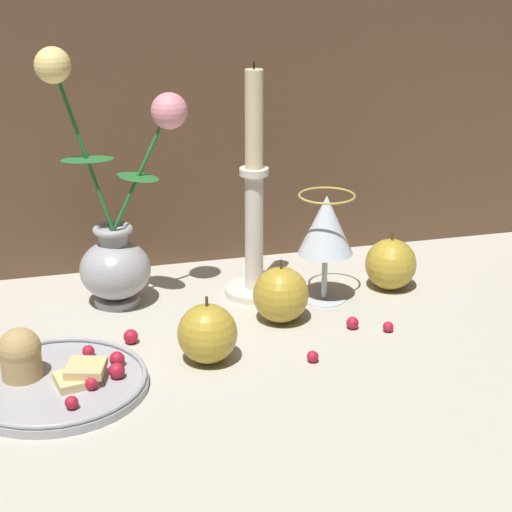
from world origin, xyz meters
The scene contains 13 objects.
ground_plane centered at (0.00, 0.00, 0.00)m, with size 2.40×2.40×0.00m, color #B7B2A3.
vase centered at (-0.13, 0.13, 0.10)m, with size 0.19×0.10×0.36m.
plate_with_pastries centered at (-0.23, -0.09, 0.01)m, with size 0.21×0.21×0.07m.
wine_glass centered at (0.15, 0.07, 0.11)m, with size 0.08×0.08×0.16m.
candlestick centered at (0.06, 0.11, 0.12)m, with size 0.08×0.08×0.33m.
apple_beside_vase centered at (0.26, 0.08, 0.04)m, with size 0.07×0.07×0.09m.
apple_near_glass centered at (-0.05, -0.07, 0.04)m, with size 0.07×0.07×0.09m.
apple_at_table_edge centered at (0.07, 0.02, 0.04)m, with size 0.08×0.08×0.09m.
berry_near_plate centered at (-0.01, 0.03, 0.01)m, with size 0.02×0.02×0.02m, color #AD192D.
berry_front_center centered at (-0.13, 0.00, 0.01)m, with size 0.02×0.02×0.02m, color #AD192D.
berry_by_glass_stem centered at (0.20, -0.05, 0.01)m, with size 0.01×0.01×0.01m, color #AD192D.
berry_under_candlestick centered at (0.16, -0.03, 0.01)m, with size 0.02×0.02×0.02m, color #AD192D.
berry_far_right centered at (0.08, -0.11, 0.01)m, with size 0.01×0.01×0.01m, color #AD192D.
Camera 1 is at (-0.23, -0.98, 0.49)m, focal length 60.00 mm.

